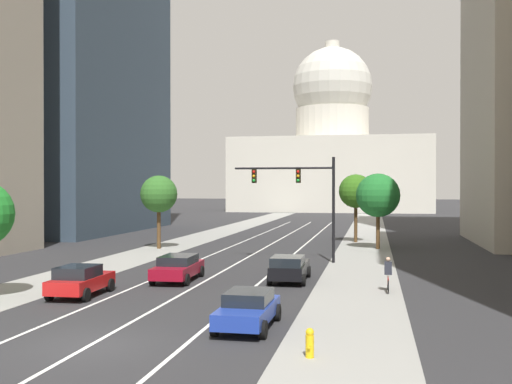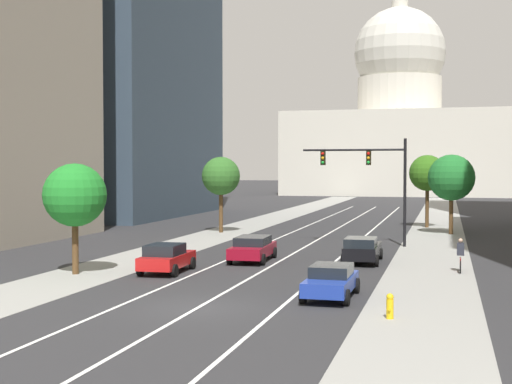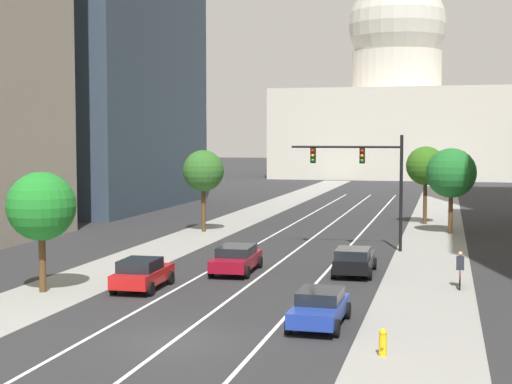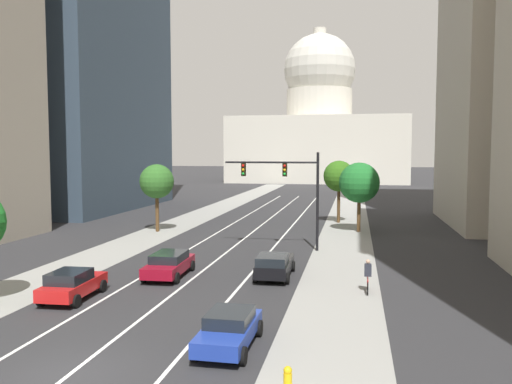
{
  "view_description": "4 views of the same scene",
  "coord_description": "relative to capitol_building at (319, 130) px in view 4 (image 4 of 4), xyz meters",
  "views": [
    {
      "loc": [
        9.1,
        -18.42,
        5.19
      ],
      "look_at": [
        2.36,
        16.09,
        4.89
      ],
      "focal_mm": 42.51,
      "sensor_mm": 36.0,
      "label": 1
    },
    {
      "loc": [
        9.1,
        -25.56,
        5.38
      ],
      "look_at": [
        -2.33,
        17.24,
        3.78
      ],
      "focal_mm": 50.36,
      "sensor_mm": 36.0,
      "label": 2
    },
    {
      "loc": [
        9.1,
        -24.6,
        7.04
      ],
      "look_at": [
        -2.15,
        20.25,
        3.76
      ],
      "focal_mm": 53.49,
      "sensor_mm": 36.0,
      "label": 3
    },
    {
      "loc": [
        9.1,
        -15.24,
        7.28
      ],
      "look_at": [
        0.44,
        30.31,
        3.71
      ],
      "focal_mm": 36.91,
      "sensor_mm": 36.0,
      "label": 4
    }
  ],
  "objects": [
    {
      "name": "fire_hydrant",
      "position": [
        7.19,
        -116.05,
        -12.19
      ],
      "size": [
        0.26,
        0.35,
        0.91
      ],
      "color": "yellow",
      "rests_on": "ground"
    },
    {
      "name": "lane_stripe_center",
      "position": [
        0.0,
        -90.89,
        -12.65
      ],
      "size": [
        0.16,
        90.0,
        0.01
      ],
      "primitive_type": "cube",
      "color": "white",
      "rests_on": "ground"
    },
    {
      "name": "street_tree_far_right",
      "position": [
        7.42,
        -76.98,
        -7.91
      ],
      "size": [
        3.16,
        3.16,
        6.36
      ],
      "color": "#51381E",
      "rests_on": "ground"
    },
    {
      "name": "ground_plane",
      "position": [
        0.0,
        -75.89,
        -12.66
      ],
      "size": [
        400.0,
        400.0,
        0.0
      ],
      "primitive_type": "plane",
      "color": "#2B2B2D"
    },
    {
      "name": "lane_stripe_right",
      "position": [
        3.04,
        -90.89,
        -12.65
      ],
      "size": [
        0.16,
        90.0,
        0.01
      ],
      "primitive_type": "cube",
      "color": "white",
      "rests_on": "ground"
    },
    {
      "name": "street_tree_mid_left",
      "position": [
        -8.61,
        -86.15,
        -8.1
      ],
      "size": [
        3.1,
        3.1,
        6.14
      ],
      "color": "#51381E",
      "rests_on": "ground"
    },
    {
      "name": "capitol_building",
      "position": [
        0.0,
        0.0,
        0.0
      ],
      "size": [
        41.47,
        28.05,
        37.24
      ],
      "color": "beige",
      "rests_on": "ground"
    },
    {
      "name": "lane_stripe_left",
      "position": [
        -3.04,
        -90.89,
        -12.65
      ],
      "size": [
        0.16,
        90.0,
        0.01
      ],
      "primitive_type": "cube",
      "color": "white",
      "rests_on": "ground"
    },
    {
      "name": "car_red",
      "position": [
        -4.56,
        -107.82,
        -11.89
      ],
      "size": [
        2.09,
        4.17,
        1.47
      ],
      "rotation": [
        0.0,
        0.0,
        1.61
      ],
      "color": "red",
      "rests_on": "ground"
    },
    {
      "name": "cyclist",
      "position": [
        9.78,
        -103.78,
        -11.81
      ],
      "size": [
        0.36,
        1.7,
        1.72
      ],
      "rotation": [
        0.0,
        0.0,
        1.57
      ],
      "color": "black",
      "rests_on": "ground"
    },
    {
      "name": "car_crimson",
      "position": [
        -1.52,
        -102.4,
        -11.91
      ],
      "size": [
        2.23,
        4.82,
        1.4
      ],
      "rotation": [
        0.0,
        0.0,
        1.61
      ],
      "color": "maroon",
      "rests_on": "ground"
    },
    {
      "name": "car_black",
      "position": [
        4.56,
        -101.59,
        -11.88
      ],
      "size": [
        2.07,
        4.64,
        1.49
      ],
      "rotation": [
        0.0,
        0.0,
        1.59
      ],
      "color": "black",
      "rests_on": "ground"
    },
    {
      "name": "traffic_signal_mast",
      "position": [
        4.3,
        -92.79,
        -7.65
      ],
      "size": [
        7.0,
        0.39,
        7.23
      ],
      "color": "black",
      "rests_on": "ground"
    },
    {
      "name": "sidewalk_right",
      "position": [
        8.27,
        -80.89,
        -12.65
      ],
      "size": [
        4.37,
        130.0,
        0.01
      ],
      "primitive_type": "cube",
      "color": "gray",
      "rests_on": "ground"
    },
    {
      "name": "sidewalk_left",
      "position": [
        -8.27,
        -80.89,
        -12.65
      ],
      "size": [
        4.37,
        130.0,
        0.01
      ],
      "primitive_type": "cube",
      "color": "gray",
      "rests_on": "ground"
    },
    {
      "name": "street_tree_near_right",
      "position": [
        9.42,
        -82.91,
        -8.2
      ],
      "size": [
        3.65,
        3.65,
        6.31
      ],
      "color": "#51381E",
      "rests_on": "ground"
    },
    {
      "name": "office_tower_far_left",
      "position": [
        -28.9,
        -68.87,
        11.79
      ],
      "size": [
        22.11,
        27.53,
        48.82
      ],
      "color": "#334251",
      "rests_on": "ground"
    },
    {
      "name": "car_blue",
      "position": [
        4.56,
        -112.59,
        -11.94
      ],
      "size": [
        1.96,
        4.26,
        1.35
      ],
      "rotation": [
        0.0,
        0.0,
        1.56
      ],
      "color": "#1E389E",
      "rests_on": "ground"
    }
  ]
}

